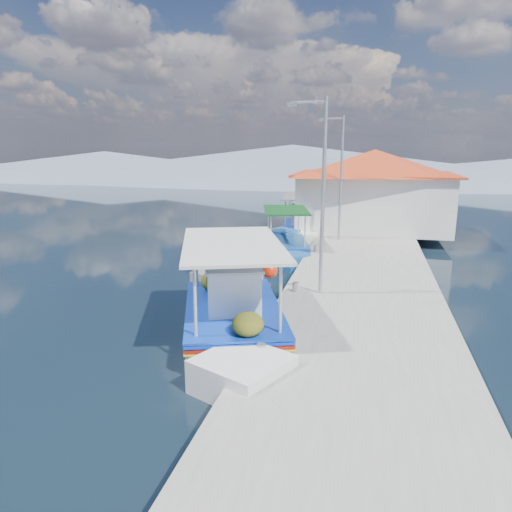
# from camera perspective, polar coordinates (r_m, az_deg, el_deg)

# --- Properties ---
(ground) EXTENTS (160.00, 160.00, 0.00)m
(ground) POSITION_cam_1_polar(r_m,az_deg,el_deg) (14.79, -11.34, -7.27)
(ground) COLOR black
(ground) RESTS_ON ground
(quay) EXTENTS (5.00, 44.00, 0.50)m
(quay) POSITION_cam_1_polar(r_m,az_deg,el_deg) (19.16, 12.80, -1.81)
(quay) COLOR #A2A097
(quay) RESTS_ON ground
(bollards) EXTENTS (0.20, 17.20, 0.30)m
(bollards) POSITION_cam_1_polar(r_m,az_deg,el_deg) (18.46, 6.31, -0.85)
(bollards) COLOR #A5A8AD
(bollards) RESTS_ON quay
(main_caique) EXTENTS (4.45, 8.22, 2.88)m
(main_caique) POSITION_cam_1_polar(r_m,az_deg,el_deg) (13.17, -2.57, -7.05)
(main_caique) COLOR silver
(main_caique) RESTS_ON ground
(caique_green_canopy) EXTENTS (2.96, 6.34, 2.44)m
(caique_green_canopy) POSITION_cam_1_polar(r_m,az_deg,el_deg) (22.55, 3.63, 1.04)
(caique_green_canopy) COLOR #1A539E
(caique_green_canopy) RESTS_ON ground
(caique_blue_hull) EXTENTS (1.98, 5.58, 1.00)m
(caique_blue_hull) POSITION_cam_1_polar(r_m,az_deg,el_deg) (22.04, -2.65, 0.51)
(caique_blue_hull) COLOR #1A539E
(caique_blue_hull) RESTS_ON ground
(caique_far) EXTENTS (2.59, 7.28, 2.56)m
(caique_far) POSITION_cam_1_polar(r_m,az_deg,el_deg) (27.40, 5.58, 3.41)
(caique_far) COLOR silver
(caique_far) RESTS_ON ground
(harbor_building) EXTENTS (10.49, 10.49, 4.40)m
(harbor_building) POSITION_cam_1_polar(r_m,az_deg,el_deg) (27.64, 13.99, 7.98)
(harbor_building) COLOR white
(harbor_building) RESTS_ON quay
(lamp_post_near) EXTENTS (1.21, 0.14, 6.00)m
(lamp_post_near) POSITION_cam_1_polar(r_m,az_deg,el_deg) (14.66, 7.77, 8.17)
(lamp_post_near) COLOR #A5A8AD
(lamp_post_near) RESTS_ON quay
(lamp_post_far) EXTENTS (1.21, 0.14, 6.00)m
(lamp_post_far) POSITION_cam_1_polar(r_m,az_deg,el_deg) (23.62, 10.03, 9.96)
(lamp_post_far) COLOR #A5A8AD
(lamp_post_far) RESTS_ON quay
(mountain_ridge) EXTENTS (171.40, 96.00, 5.50)m
(mountain_ridge) POSITION_cam_1_polar(r_m,az_deg,el_deg) (68.61, 14.11, 10.26)
(mountain_ridge) COLOR slate
(mountain_ridge) RESTS_ON ground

